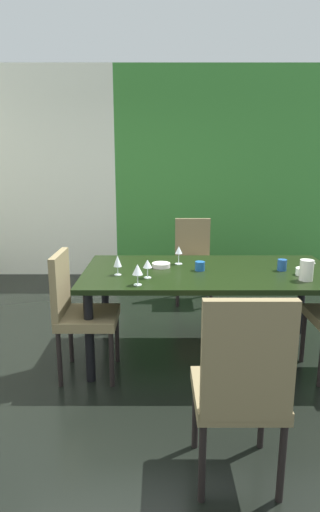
{
  "coord_description": "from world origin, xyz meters",
  "views": [
    {
      "loc": [
        0.27,
        -2.8,
        1.61
      ],
      "look_at": [
        0.27,
        0.45,
        0.85
      ],
      "focal_mm": 28.0,
      "sensor_mm": 36.0,
      "label": 1
    }
  ],
  "objects_px": {
    "chair_head_near": "(241,384)",
    "cup_right": "(281,265)",
    "wine_glass_corner": "(147,264)",
    "serving_bowl_near_shelf": "(303,271)",
    "pitcher_near_window": "(306,270)",
    "chair_head_far": "(193,255)",
    "chair_left_near": "(77,308)",
    "serving_bowl_east": "(161,265)",
    "wine_glass_center": "(117,262)",
    "cup_left": "(199,266)",
    "wine_glass_west": "(137,270)",
    "wine_glass_south": "(178,251)",
    "dining_table": "(209,278)"
  },
  "relations": [
    {
      "from": "wine_glass_west",
      "to": "chair_head_near",
      "type": "bearing_deg",
      "value": -61.73
    },
    {
      "from": "wine_glass_west",
      "to": "pitcher_near_window",
      "type": "relative_size",
      "value": 0.98
    },
    {
      "from": "cup_right",
      "to": "serving_bowl_east",
      "type": "bearing_deg",
      "value": 174.03
    },
    {
      "from": "chair_left_near",
      "to": "serving_bowl_east",
      "type": "bearing_deg",
      "value": 123.43
    },
    {
      "from": "wine_glass_corner",
      "to": "serving_bowl_near_shelf",
      "type": "height_order",
      "value": "wine_glass_corner"
    },
    {
      "from": "wine_glass_south",
      "to": "serving_bowl_near_shelf",
      "type": "relative_size",
      "value": 1.24
    },
    {
      "from": "chair_head_near",
      "to": "wine_glass_corner",
      "type": "distance_m",
      "value": 1.34
    },
    {
      "from": "wine_glass_west",
      "to": "cup_right",
      "type": "height_order",
      "value": "wine_glass_west"
    },
    {
      "from": "chair_head_far",
      "to": "chair_left_near",
      "type": "xyz_separation_m",
      "value": [
        -1.01,
        -1.76,
        0.0
      ]
    },
    {
      "from": "serving_bowl_east",
      "to": "pitcher_near_window",
      "type": "bearing_deg",
      "value": -19.5
    },
    {
      "from": "chair_head_far",
      "to": "cup_right",
      "type": "height_order",
      "value": "chair_head_far"
    },
    {
      "from": "wine_glass_corner",
      "to": "cup_left",
      "type": "bearing_deg",
      "value": 27.12
    },
    {
      "from": "cup_right",
      "to": "serving_bowl_near_shelf",
      "type": "bearing_deg",
      "value": -44.86
    },
    {
      "from": "wine_glass_center",
      "to": "wine_glass_south",
      "type": "height_order",
      "value": "wine_glass_south"
    },
    {
      "from": "chair_head_far",
      "to": "wine_glass_center",
      "type": "relative_size",
      "value": 6.1
    },
    {
      "from": "wine_glass_corner",
      "to": "pitcher_near_window",
      "type": "relative_size",
      "value": 0.91
    },
    {
      "from": "serving_bowl_east",
      "to": "pitcher_near_window",
      "type": "xyz_separation_m",
      "value": [
        1.09,
        -0.38,
        0.06
      ]
    },
    {
      "from": "chair_head_near",
      "to": "chair_head_far",
      "type": "height_order",
      "value": "chair_head_near"
    },
    {
      "from": "wine_glass_corner",
      "to": "serving_bowl_east",
      "type": "height_order",
      "value": "wine_glass_corner"
    },
    {
      "from": "dining_table",
      "to": "cup_left",
      "type": "height_order",
      "value": "cup_left"
    },
    {
      "from": "chair_head_near",
      "to": "serving_bowl_east",
      "type": "distance_m",
      "value": 1.59
    },
    {
      "from": "cup_left",
      "to": "pitcher_near_window",
      "type": "relative_size",
      "value": 0.51
    },
    {
      "from": "dining_table",
      "to": "chair_head_near",
      "type": "height_order",
      "value": "chair_head_near"
    },
    {
      "from": "cup_left",
      "to": "cup_right",
      "type": "xyz_separation_m",
      "value": [
        0.67,
        0.0,
        0.01
      ]
    },
    {
      "from": "chair_head_far",
      "to": "wine_glass_center",
      "type": "distance_m",
      "value": 1.77
    },
    {
      "from": "chair_head_near",
      "to": "cup_right",
      "type": "bearing_deg",
      "value": 66.96
    },
    {
      "from": "chair_head_far",
      "to": "cup_right",
      "type": "xyz_separation_m",
      "value": [
        0.61,
        -1.45,
        0.25
      ]
    },
    {
      "from": "chair_left_near",
      "to": "chair_head_near",
      "type": "bearing_deg",
      "value": 42.29
    },
    {
      "from": "wine_glass_west",
      "to": "serving_bowl_east",
      "type": "height_order",
      "value": "wine_glass_west"
    },
    {
      "from": "wine_glass_south",
      "to": "chair_left_near",
      "type": "bearing_deg",
      "value": -146.05
    },
    {
      "from": "wine_glass_center",
      "to": "cup_left",
      "type": "xyz_separation_m",
      "value": [
        0.66,
        0.13,
        -0.07
      ]
    },
    {
      "from": "dining_table",
      "to": "pitcher_near_window",
      "type": "distance_m",
      "value": 0.76
    },
    {
      "from": "chair_left_near",
      "to": "wine_glass_corner",
      "type": "height_order",
      "value": "chair_left_near"
    },
    {
      "from": "chair_head_near",
      "to": "cup_left",
      "type": "height_order",
      "value": "chair_head_near"
    },
    {
      "from": "serving_bowl_near_shelf",
      "to": "pitcher_near_window",
      "type": "xyz_separation_m",
      "value": [
        -0.04,
        -0.15,
        0.05
      ]
    },
    {
      "from": "wine_glass_corner",
      "to": "serving_bowl_east",
      "type": "distance_m",
      "value": 0.35
    },
    {
      "from": "chair_head_near",
      "to": "cup_right",
      "type": "height_order",
      "value": "chair_head_near"
    },
    {
      "from": "serving_bowl_east",
      "to": "cup_right",
      "type": "bearing_deg",
      "value": -5.97
    },
    {
      "from": "wine_glass_west",
      "to": "wine_glass_corner",
      "type": "bearing_deg",
      "value": 70.44
    },
    {
      "from": "serving_bowl_east",
      "to": "pitcher_near_window",
      "type": "height_order",
      "value": "pitcher_near_window"
    },
    {
      "from": "wine_glass_corner",
      "to": "chair_left_near",
      "type": "bearing_deg",
      "value": -169.59
    },
    {
      "from": "chair_left_near",
      "to": "pitcher_near_window",
      "type": "relative_size",
      "value": 6.09
    },
    {
      "from": "chair_head_far",
      "to": "wine_glass_corner",
      "type": "bearing_deg",
      "value": 73.67
    },
    {
      "from": "wine_glass_corner",
      "to": "pitcher_near_window",
      "type": "height_order",
      "value": "pitcher_near_window"
    },
    {
      "from": "wine_glass_south",
      "to": "dining_table",
      "type": "bearing_deg",
      "value": -39.13
    },
    {
      "from": "wine_glass_center",
      "to": "serving_bowl_east",
      "type": "distance_m",
      "value": 0.43
    },
    {
      "from": "wine_glass_corner",
      "to": "wine_glass_south",
      "type": "bearing_deg",
      "value": 59.15
    },
    {
      "from": "wine_glass_south",
      "to": "cup_left",
      "type": "bearing_deg",
      "value": -52.66
    },
    {
      "from": "dining_table",
      "to": "chair_head_near",
      "type": "bearing_deg",
      "value": -90.82
    },
    {
      "from": "wine_glass_west",
      "to": "serving_bowl_east",
      "type": "xyz_separation_m",
      "value": [
        0.17,
        0.51,
        -0.1
      ]
    }
  ]
}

